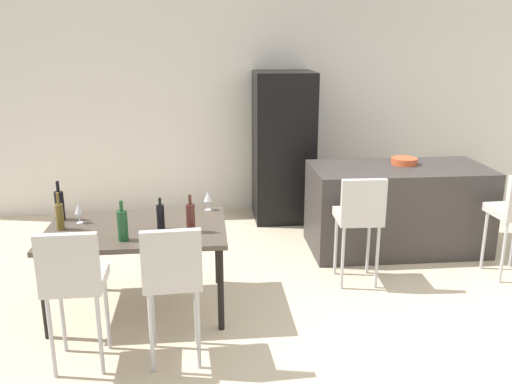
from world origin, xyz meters
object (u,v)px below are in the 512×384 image
dining_chair_near (73,277)px  wine_bottle_left (191,218)px  refrigerator (283,147)px  wine_glass_corner (79,209)px  wine_bottle_near (60,216)px  wine_bottle_right (161,217)px  potted_plant (474,189)px  dining_chair_far (172,273)px  kitchen_island (397,208)px  wine_bottle_far (123,225)px  bar_chair_left (360,214)px  wine_bottle_end (60,205)px  wine_glass_middle (208,197)px  dining_table (137,234)px  fruit_bowl (404,161)px

dining_chair_near → wine_bottle_left: size_ratio=3.37×
refrigerator → wine_glass_corner: bearing=-134.2°
wine_bottle_near → wine_bottle_right: bearing=-5.0°
wine_glass_corner → potted_plant: wine_glass_corner is taller
dining_chair_far → refrigerator: bearing=68.5°
dining_chair_far → wine_bottle_right: size_ratio=3.93×
kitchen_island → wine_glass_corner: bearing=-163.0°
wine_bottle_far → wine_bottle_near: bearing=151.5°
bar_chair_left → wine_bottle_end: wine_bottle_end is taller
wine_bottle_left → wine_bottle_right: bearing=159.9°
refrigerator → wine_bottle_far: bearing=-122.5°
wine_bottle_right → wine_glass_middle: size_ratio=1.53×
wine_bottle_right → wine_glass_middle: wine_bottle_right is taller
kitchen_island → dining_chair_far: dining_chair_far is taller
dining_table → wine_bottle_left: size_ratio=4.71×
dining_chair_near → wine_glass_corner: bearing=99.1°
wine_glass_middle → fruit_bowl: (2.12, 0.82, 0.09)m
dining_chair_far → wine_bottle_far: bearing=126.0°
potted_plant → bar_chair_left: bearing=-137.2°
dining_chair_far → potted_plant: size_ratio=1.92×
dining_chair_near → wine_bottle_near: 0.90m
wine_bottle_left → refrigerator: refrigerator is taller
wine_bottle_end → wine_glass_middle: (1.26, 0.14, -0.01)m
wine_bottle_right → refrigerator: size_ratio=0.15×
wine_bottle_left → bar_chair_left: bearing=16.1°
dining_table → fruit_bowl: fruit_bowl is taller
wine_bottle_near → refrigerator: size_ratio=0.17×
kitchen_island → wine_bottle_right: 2.72m
dining_chair_far → wine_bottle_left: size_ratio=3.37×
kitchen_island → potted_plant: 1.85m
wine_bottle_end → refrigerator: 2.98m
dining_table → wine_bottle_right: 0.28m
wine_bottle_left → wine_glass_corner: 0.99m
dining_chair_near → refrigerator: refrigerator is taller
wine_glass_corner → refrigerator: (2.04, 2.10, 0.06)m
wine_bottle_near → fruit_bowl: 3.54m
wine_bottle_end → fruit_bowl: 3.52m
wine_bottle_end → wine_glass_middle: bearing=6.3°
wine_glass_middle → wine_bottle_right: bearing=-130.0°
dining_chair_near → potted_plant: bearing=34.9°
refrigerator → dining_chair_far: bearing=-111.5°
wine_bottle_left → potted_plant: wine_bottle_left is taller
dining_table → refrigerator: refrigerator is taller
wine_glass_middle → fruit_bowl: size_ratio=0.63×
fruit_bowl → potted_plant: size_ratio=0.51×
kitchen_island → wine_bottle_left: 2.55m
wine_glass_middle → dining_chair_far: bearing=-101.9°
dining_table → fruit_bowl: (2.72, 1.21, 0.28)m
kitchen_island → wine_bottle_near: (-3.24, -1.10, 0.40)m
wine_bottle_right → refrigerator: refrigerator is taller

